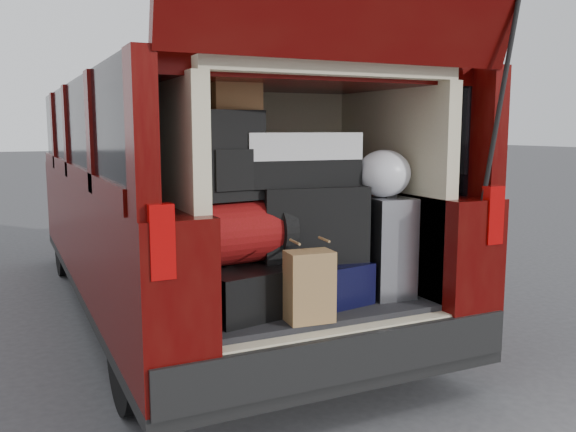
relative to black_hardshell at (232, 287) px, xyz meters
name	(u,v)px	position (x,y,z in m)	size (l,w,h in m)	color
ground	(314,409)	(0.39, -0.15, -0.67)	(80.00, 80.00, 0.00)	#363639
minivan	(203,200)	(0.39, 1.70, 0.24)	(1.90, 5.35, 2.77)	black
load_floor	(291,342)	(0.39, 0.12, -0.39)	(1.24, 1.05, 0.55)	black
black_hardshell	(232,287)	(0.00, 0.00, 0.00)	(0.42, 0.58, 0.23)	black
navy_hardshell	(316,280)	(0.47, -0.03, -0.01)	(0.41, 0.50, 0.22)	black
silver_roller	(383,246)	(0.86, -0.08, 0.16)	(0.23, 0.36, 0.54)	silver
kraft_bag	(309,286)	(0.26, -0.34, 0.05)	(0.22, 0.14, 0.34)	#A77A4B
red_duffel	(238,231)	(0.04, 0.01, 0.28)	(0.50, 0.33, 0.33)	maroon
black_soft_case	(311,223)	(0.45, 0.01, 0.30)	(0.55, 0.33, 0.40)	black
backpack	(230,155)	(0.00, 0.01, 0.66)	(0.31, 0.19, 0.44)	black
twotone_duffel	(296,159)	(0.39, 0.06, 0.64)	(0.62, 0.32, 0.28)	silver
grocery_sack_lower	(234,88)	(0.04, 0.04, 0.99)	(0.24, 0.19, 0.22)	brown
plastic_bag_right	(384,174)	(0.83, -0.10, 0.55)	(0.30, 0.28, 0.26)	white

